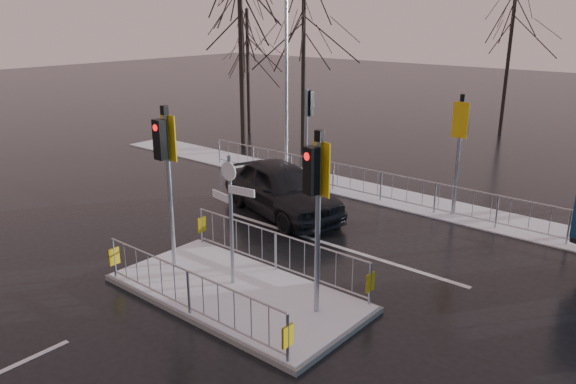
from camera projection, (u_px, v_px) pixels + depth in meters
The scene contains 11 objects.
ground at pixel (236, 295), 12.90m from camera, with size 120.00×120.00×0.00m, color black.
snow_verge at pixel (415, 202), 19.17m from camera, with size 30.00×2.00×0.04m, color white.
lane_markings at pixel (226, 300), 12.65m from camera, with size 8.00×11.38×0.01m.
traffic_island at pixel (236, 279), 12.79m from camera, with size 6.00×3.04×4.15m.
far_kerb_fixtures at pixel (417, 179), 18.32m from camera, with size 18.00×0.65×3.83m.
car_far_lane at pixel (282, 189), 17.91m from camera, with size 2.01×4.98×1.70m, color black.
tree_near_a at pixel (240, 15), 25.51m from camera, with size 4.75×4.75×8.97m.
tree_near_b at pixel (304, 38), 25.36m from camera, with size 4.00×4.00×7.55m.
tree_near_c at pixel (247, 48), 29.04m from camera, with size 3.50×3.50×6.61m.
tree_far_a at pixel (510, 41), 28.73m from camera, with size 3.75×3.75×7.08m.
street_lamp_left at pixel (288, 58), 22.41m from camera, with size 1.25×0.18×8.20m.
Camera 1 is at (8.34, -8.11, 6.17)m, focal length 35.00 mm.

